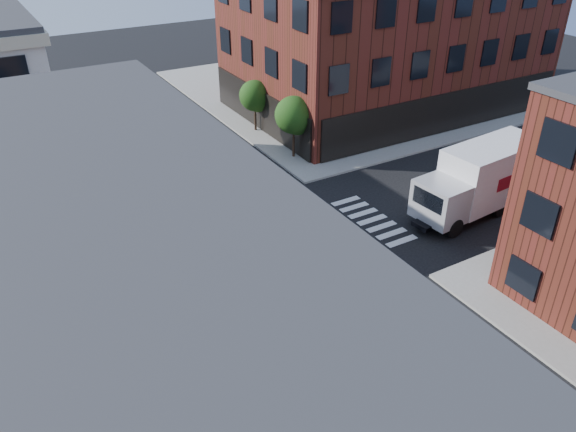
# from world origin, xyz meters

# --- Properties ---
(ground) EXTENTS (120.00, 120.00, 0.00)m
(ground) POSITION_xyz_m (0.00, 0.00, 0.00)
(ground) COLOR black
(ground) RESTS_ON ground
(sidewalk_ne) EXTENTS (30.00, 30.00, 0.15)m
(sidewalk_ne) POSITION_xyz_m (21.00, 21.00, 0.07)
(sidewalk_ne) COLOR gray
(sidewalk_ne) RESTS_ON ground
(building_ne) EXTENTS (25.00, 16.00, 12.00)m
(building_ne) POSITION_xyz_m (20.50, 16.00, 6.00)
(building_ne) COLOR #491D12
(building_ne) RESTS_ON ground
(tree_near) EXTENTS (2.69, 2.69, 4.49)m
(tree_near) POSITION_xyz_m (7.56, 9.98, 3.16)
(tree_near) COLOR black
(tree_near) RESTS_ON ground
(tree_far) EXTENTS (2.43, 2.43, 4.07)m
(tree_far) POSITION_xyz_m (7.56, 15.98, 2.87)
(tree_far) COLOR black
(tree_far) RESTS_ON ground
(signal_pole) EXTENTS (1.29, 1.24, 4.60)m
(signal_pole) POSITION_xyz_m (-6.72, -6.68, 2.86)
(signal_pole) COLOR black
(signal_pole) RESTS_ON ground
(box_truck) EXTENTS (9.32, 3.49, 4.14)m
(box_truck) POSITION_xyz_m (13.25, -2.27, 2.15)
(box_truck) COLOR silver
(box_truck) RESTS_ON ground
(traffic_cone) EXTENTS (0.48, 0.48, 0.75)m
(traffic_cone) POSITION_xyz_m (-2.90, -4.27, 0.36)
(traffic_cone) COLOR orange
(traffic_cone) RESTS_ON ground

